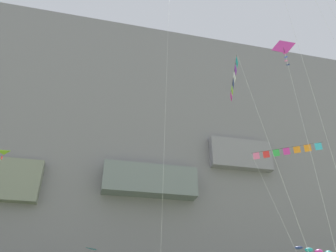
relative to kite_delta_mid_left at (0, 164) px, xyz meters
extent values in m
cube|color=gray|center=(19.32, 36.42, 15.08)|extent=(180.00, 30.33, 63.00)
cube|color=gray|center=(-5.35, 21.49, 5.53)|extent=(12.69, 3.69, 7.16)
cube|color=gray|center=(19.32, 20.51, 7.06)|extent=(16.76, 4.55, 5.40)
cube|color=gray|center=(37.78, 20.95, 14.42)|extent=(12.82, 2.99, 6.26)
cylinder|color=silver|center=(14.34, -15.53, -0.42)|extent=(1.62, 4.11, 31.76)
pyramid|color=#8CCC33|center=(0.06, 0.25, 0.70)|extent=(1.29, 0.90, 0.22)
cube|color=red|center=(0.03, -0.15, 0.61)|extent=(0.06, 0.36, 0.39)
cube|color=#CC3399|center=(21.99, -19.69, 2.76)|extent=(1.16, 1.27, 1.65)
cylinder|color=black|center=(21.99, -19.69, 2.76)|extent=(0.23, 0.32, 1.35)
cube|color=#CC3399|center=(21.98, -19.69, 2.14)|extent=(0.15, 0.16, 0.10)
cube|color=blue|center=(22.01, -19.69, 1.79)|extent=(0.14, 0.16, 0.10)
cube|color=pink|center=(21.96, -19.69, 1.44)|extent=(0.18, 0.12, 0.10)
cube|color=navy|center=(22.03, -19.69, 1.09)|extent=(0.17, 0.13, 0.10)
cylinder|color=silver|center=(20.62, -21.57, -6.87)|extent=(2.75, 3.78, 18.85)
cylinder|color=black|center=(22.45, -16.95, -3.90)|extent=(3.90, 2.67, 0.02)
cube|color=pink|center=(20.79, -15.81, -4.17)|extent=(0.40, 0.31, 0.48)
cube|color=red|center=(21.34, -16.19, -4.17)|extent=(0.39, 0.29, 0.48)
cube|color=green|center=(21.90, -16.57, -4.17)|extent=(0.39, 0.29, 0.48)
cube|color=#CC3399|center=(22.45, -16.95, -4.17)|extent=(0.38, 0.29, 0.48)
cube|color=orange|center=(23.01, -17.33, -4.17)|extent=(0.39, 0.30, 0.48)
cube|color=orange|center=(23.56, -17.70, -4.17)|extent=(0.40, 0.30, 0.48)
cube|color=#38B2D1|center=(24.12, -18.08, -4.17)|extent=(0.40, 0.30, 0.48)
cylinder|color=silver|center=(20.95, -17.83, -10.10)|extent=(0.90, 4.44, 12.40)
ellipsoid|color=#CC3399|center=(31.52, -5.73, -8.54)|extent=(1.11, 0.68, 0.59)
ellipsoid|color=teal|center=(30.34, -5.95, -8.43)|extent=(1.08, 0.57, 0.47)
ellipsoid|color=navy|center=(29.16, -6.17, -8.32)|extent=(1.05, 0.46, 0.36)
cylinder|color=silver|center=(22.50, -20.67, -0.61)|extent=(1.96, 3.20, 31.38)
cylinder|color=black|center=(19.13, -17.11, 1.49)|extent=(1.45, 4.68, 0.03)
cube|color=teal|center=(18.54, -19.05, 1.18)|extent=(0.21, 0.50, 0.55)
cube|color=purple|center=(18.78, -18.27, 1.18)|extent=(0.21, 0.50, 0.55)
cube|color=white|center=(19.02, -17.49, 1.18)|extent=(0.22, 0.50, 0.55)
cube|color=navy|center=(19.25, -16.72, 1.18)|extent=(0.22, 0.50, 0.55)
cube|color=#8CCC33|center=(19.49, -15.94, 1.18)|extent=(0.19, 0.49, 0.55)
cube|color=#CC3399|center=(19.73, -15.16, 1.18)|extent=(0.21, 0.50, 0.55)
cylinder|color=silver|center=(19.50, -20.28, -7.41)|extent=(2.17, 1.69, 17.79)
camera|label=1|loc=(10.13, -34.69, -13.88)|focal=34.99mm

